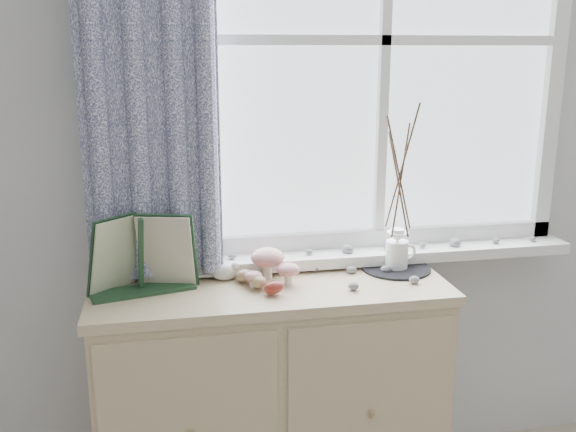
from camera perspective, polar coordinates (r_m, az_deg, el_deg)
The scene contains 8 objects.
sideboard at distance 2.35m, azimuth -1.46°, elevation -15.89°, with size 1.20×0.45×0.85m.
botanical_book at distance 2.09m, azimuth -12.96°, elevation -3.46°, with size 0.39×0.13×0.27m, color #1D3C23, non-canonical shape.
toadstool_cluster at distance 2.19m, azimuth -1.55°, elevation -4.18°, with size 0.19×0.17×0.11m.
wooden_eggs at distance 2.13m, azimuth -2.62°, elevation -5.84°, with size 0.13×0.17×0.07m.
songbird_figurine at distance 2.22m, azimuth -5.65°, elevation -4.93°, with size 0.12×0.05×0.06m, color silver, non-canonical shape.
crocheted_doily at distance 2.35m, azimuth 9.58°, elevation -4.61°, with size 0.25×0.25×0.01m, color black.
twig_pitcher at distance 2.26m, azimuth 9.96°, elevation 3.72°, with size 0.26×0.26×0.61m.
sideboard_pebbles at distance 2.24m, azimuth 6.75°, elevation -5.19°, with size 0.34×0.23×0.03m.
Camera 1 is at (-0.48, -0.25, 1.62)m, focal length 40.00 mm.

